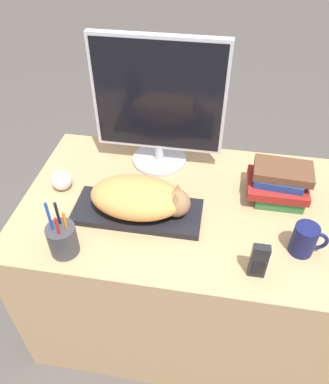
{
  "coord_description": "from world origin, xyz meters",
  "views": [
    {
      "loc": [
        0.08,
        -0.61,
        1.66
      ],
      "look_at": [
        -0.08,
        0.35,
        0.78
      ],
      "focal_mm": 35.0,
      "sensor_mm": 36.0,
      "label": 1
    }
  ],
  "objects": [
    {
      "name": "cat",
      "position": [
        -0.15,
        0.28,
        0.8
      ],
      "size": [
        0.34,
        0.2,
        0.12
      ],
      "color": "#D18C47",
      "rests_on": "keyboard"
    },
    {
      "name": "desk",
      "position": [
        0.0,
        0.36,
        0.36
      ],
      "size": [
        1.21,
        0.73,
        0.72
      ],
      "color": "tan",
      "rests_on": "ground_plane"
    },
    {
      "name": "phone",
      "position": [
        0.24,
        0.1,
        0.78
      ],
      "size": [
        0.05,
        0.03,
        0.12
      ],
      "color": "black",
      "rests_on": "desk"
    },
    {
      "name": "baseball",
      "position": [
        -0.48,
        0.37,
        0.76
      ],
      "size": [
        0.08,
        0.08,
        0.08
      ],
      "color": "silver",
      "rests_on": "desk"
    },
    {
      "name": "pen_cup",
      "position": [
        -0.36,
        0.09,
        0.77
      ],
      "size": [
        0.09,
        0.09,
        0.21
      ],
      "color": "#38383D",
      "rests_on": "desk"
    },
    {
      "name": "coffee_mug",
      "position": [
        0.38,
        0.21,
        0.77
      ],
      "size": [
        0.11,
        0.08,
        0.11
      ],
      "color": "#141947",
      "rests_on": "desk"
    },
    {
      "name": "book_stack",
      "position": [
        0.31,
        0.46,
        0.78
      ],
      "size": [
        0.22,
        0.17,
        0.13
      ],
      "color": "#2D6B38",
      "rests_on": "desk"
    },
    {
      "name": "monitor",
      "position": [
        -0.15,
        0.6,
        0.99
      ],
      "size": [
        0.49,
        0.22,
        0.51
      ],
      "color": "#B7B7BC",
      "rests_on": "desk"
    },
    {
      "name": "keyboard",
      "position": [
        -0.17,
        0.28,
        0.73
      ],
      "size": [
        0.44,
        0.18,
        0.02
      ],
      "color": "black",
      "rests_on": "desk"
    }
  ]
}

